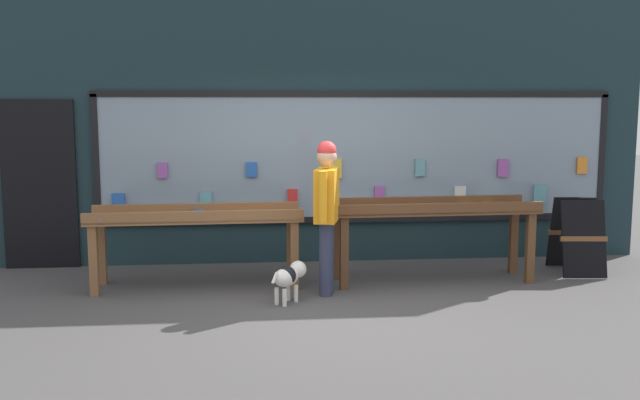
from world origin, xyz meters
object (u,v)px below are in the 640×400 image
object	(u,v)px
small_dog	(289,276)
person_browsing	(327,206)
display_table_left	(196,223)
sandwich_board_sign	(577,235)
display_table_right	(433,216)

from	to	relation	value
small_dog	person_browsing	bearing A→B (deg)	-15.49
person_browsing	small_dog	distance (m)	0.86
display_table_left	sandwich_board_sign	bearing A→B (deg)	2.85
display_table_right	person_browsing	world-z (taller)	person_browsing
small_dog	sandwich_board_sign	world-z (taller)	sandwich_board_sign
sandwich_board_sign	display_table_left	bearing A→B (deg)	-171.40
display_table_left	sandwich_board_sign	size ratio (longest dim) A/B	2.63
display_table_left	display_table_right	bearing A→B (deg)	0.14
person_browsing	sandwich_board_sign	world-z (taller)	person_browsing
display_table_left	sandwich_board_sign	distance (m)	4.56
display_table_right	small_dog	world-z (taller)	display_table_right
person_browsing	small_dog	size ratio (longest dim) A/B	3.73
display_table_right	small_dog	bearing A→B (deg)	-156.26
display_table_left	small_dog	xyz separation A→B (m)	(0.99, -0.75, -0.44)
person_browsing	display_table_right	bearing A→B (deg)	-56.72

